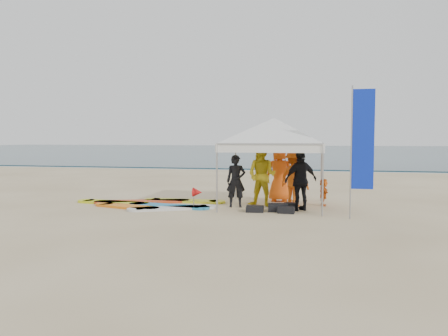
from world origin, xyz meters
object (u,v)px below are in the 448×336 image
person_black_b (301,180)px  person_orange_b (280,173)px  person_orange_a (294,178)px  marker_pennant (198,192)px  canopy_tent (274,118)px  feather_flag (362,141)px  person_seated (324,192)px  person_yellow (262,175)px  surfboard_spread (152,204)px  person_black_a (236,181)px

person_black_b → person_orange_b: person_orange_b is taller
person_orange_a → marker_pennant: (-2.79, -1.17, -0.38)m
canopy_tent → feather_flag: bearing=-34.9°
person_seated → feather_flag: 2.81m
person_yellow → person_orange_b: 1.20m
person_seated → surfboard_spread: size_ratio=0.20×
person_black_a → feather_flag: feather_flag is taller
canopy_tent → surfboard_spread: bearing=-171.2°
person_orange_b → person_seated: bearing=160.0°
person_black_b → canopy_tent: 2.11m
person_black_a → person_black_b: 1.98m
person_black_a → feather_flag: size_ratio=0.46×
person_orange_a → person_seated: person_orange_a is taller
person_seated → person_black_b: bearing=147.8°
person_black_b → person_seated: bearing=-155.8°
person_yellow → person_orange_a: (0.98, 0.28, -0.08)m
person_orange_a → person_orange_b: (-0.53, 0.83, 0.06)m
person_orange_a → person_orange_b: bearing=-15.0°
person_black_b → person_black_a: bearing=-40.6°
person_orange_b → canopy_tent: bearing=87.9°
marker_pennant → person_orange_b: bearing=41.6°
person_orange_b → canopy_tent: (-0.10, -1.04, 1.77)m
person_yellow → person_black_a: bearing=-139.5°
surfboard_spread → person_seated: bearing=10.8°
person_black_a → person_yellow: 0.83m
person_black_b → marker_pennant: 3.06m
person_orange_b → feather_flag: feather_flag is taller
person_seated → person_yellow: bearing=105.0°
person_orange_a → person_black_b: bearing=147.6°
person_orange_b → feather_flag: (2.33, -2.73, 1.10)m
person_black_a → surfboard_spread: 2.77m
canopy_tent → person_orange_a: bearing=18.0°
person_orange_a → surfboard_spread: bearing=52.8°
person_orange_b → person_orange_a: bearing=125.7°
person_black_a → person_yellow: size_ratio=0.83×
person_yellow → person_seated: (1.88, 0.50, -0.53)m
person_orange_a → person_seated: bearing=-123.8°
surfboard_spread → marker_pennant: bearing=-13.7°
person_black_a → person_orange_a: person_orange_a is taller
person_yellow → person_orange_b: size_ratio=1.02×
canopy_tent → surfboard_spread: canopy_tent is taller
feather_flag → marker_pennant: feather_flag is taller
person_black_a → person_black_b: size_ratio=0.90×
person_orange_a → person_seated: 1.03m
person_yellow → person_seated: bearing=32.8°
person_black_a → canopy_tent: size_ratio=0.39×
person_black_a → person_orange_a: bearing=6.6°
person_seated → person_orange_b: bearing=66.8°
person_orange_a → marker_pennant: bearing=65.4°
canopy_tent → feather_flag: (2.42, -1.69, -0.67)m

